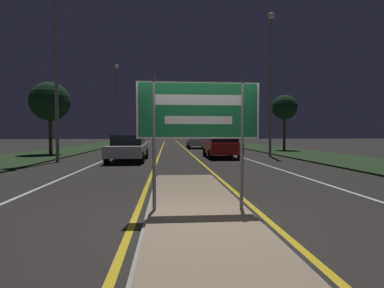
{
  "coord_description": "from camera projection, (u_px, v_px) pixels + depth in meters",
  "views": [
    {
      "loc": [
        -0.59,
        -5.1,
        1.54
      ],
      "look_at": [
        0.0,
        2.04,
        1.29
      ],
      "focal_mm": 28.0,
      "sensor_mm": 36.0,
      "label": 1
    }
  ],
  "objects": [
    {
      "name": "roadside_palm_right",
      "position": [
        285.0,
        108.0,
        26.24
      ],
      "size": [
        2.18,
        2.18,
        4.84
      ],
      "color": "#4C3823",
      "rests_on": "verge_right"
    },
    {
      "name": "streetlight_left_far",
      "position": [
        117.0,
        98.0,
        35.14
      ],
      "size": [
        0.46,
        0.46,
        9.59
      ],
      "color": "gray",
      "rests_on": "ground_plane"
    },
    {
      "name": "centre_line_yellow_left",
      "position": [
        162.0,
        149.0,
        29.98
      ],
      "size": [
        0.12,
        70.0,
        0.01
      ],
      "color": "gold",
      "rests_on": "ground_plane"
    },
    {
      "name": "streetlight_right_near",
      "position": [
        271.0,
        72.0,
        19.69
      ],
      "size": [
        0.44,
        0.44,
        9.47
      ],
      "color": "gray",
      "rests_on": "ground_plane"
    },
    {
      "name": "car_approaching_0",
      "position": [
        128.0,
        147.0,
        16.72
      ],
      "size": [
        2.0,
        4.82,
        1.44
      ],
      "color": "#B7B7BC",
      "rests_on": "ground_plane"
    },
    {
      "name": "lane_line_white_right",
      "position": [
        215.0,
        149.0,
        30.43
      ],
      "size": [
        0.12,
        70.0,
        0.01
      ],
      "color": "silver",
      "rests_on": "ground_plane"
    },
    {
      "name": "edge_line_white_left",
      "position": [
        100.0,
        149.0,
        29.49
      ],
      "size": [
        0.1,
        70.0,
        0.01
      ],
      "color": "silver",
      "rests_on": "ground_plane"
    },
    {
      "name": "verge_left",
      "position": [
        58.0,
        152.0,
        24.32
      ],
      "size": [
        5.0,
        100.0,
        0.08
      ],
      "color": "#23381E",
      "rests_on": "ground_plane"
    },
    {
      "name": "roadside_palm_left",
      "position": [
        50.0,
        102.0,
        21.02
      ],
      "size": [
        2.73,
        2.73,
        5.08
      ],
      "color": "#4C3823",
      "rests_on": "verge_left"
    },
    {
      "name": "highway_sign",
      "position": [
        199.0,
        115.0,
        5.65
      ],
      "size": [
        2.32,
        0.07,
        2.52
      ],
      "color": "gray",
      "rests_on": "median_island"
    },
    {
      "name": "ground_plane",
      "position": [
        202.0,
        222.0,
        5.18
      ],
      "size": [
        160.0,
        160.0,
        0.0
      ],
      "primitive_type": "plane",
      "color": "#282623"
    },
    {
      "name": "car_receding_1",
      "position": [
        196.0,
        141.0,
        30.98
      ],
      "size": [
        1.88,
        4.25,
        1.38
      ],
      "color": "#B7B7BC",
      "rests_on": "ground_plane"
    },
    {
      "name": "lane_line_white_left",
      "position": [
        131.0,
        149.0,
        29.74
      ],
      "size": [
        0.12,
        70.0,
        0.01
      ],
      "color": "silver",
      "rests_on": "ground_plane"
    },
    {
      "name": "median_island",
      "position": [
        198.0,
        212.0,
        5.72
      ],
      "size": [
        1.99,
        9.45,
        0.1
      ],
      "color": "#999993",
      "rests_on": "ground_plane"
    },
    {
      "name": "verge_right",
      "position": [
        284.0,
        151.0,
        25.88
      ],
      "size": [
        5.0,
        100.0,
        0.08
      ],
      "color": "#23381E",
      "rests_on": "ground_plane"
    },
    {
      "name": "car_receding_0",
      "position": [
        222.0,
        145.0,
        18.82
      ],
      "size": [
        2.03,
        4.06,
        1.55
      ],
      "color": "maroon",
      "rests_on": "ground_plane"
    },
    {
      "name": "streetlight_left_near",
      "position": [
        55.0,
        24.0,
        15.78
      ],
      "size": [
        0.61,
        0.61,
        10.81
      ],
      "color": "gray",
      "rests_on": "ground_plane"
    },
    {
      "name": "centre_line_yellow_right",
      "position": [
        185.0,
        149.0,
        30.18
      ],
      "size": [
        0.12,
        70.0,
        0.01
      ],
      "color": "gold",
      "rests_on": "ground_plane"
    },
    {
      "name": "edge_line_white_right",
      "position": [
        244.0,
        148.0,
        30.67
      ],
      "size": [
        0.1,
        70.0,
        0.01
      ],
      "color": "silver",
      "rests_on": "ground_plane"
    },
    {
      "name": "car_receding_2",
      "position": [
        215.0,
        139.0,
        38.79
      ],
      "size": [
        1.94,
        4.36,
        1.4
      ],
      "color": "black",
      "rests_on": "ground_plane"
    }
  ]
}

